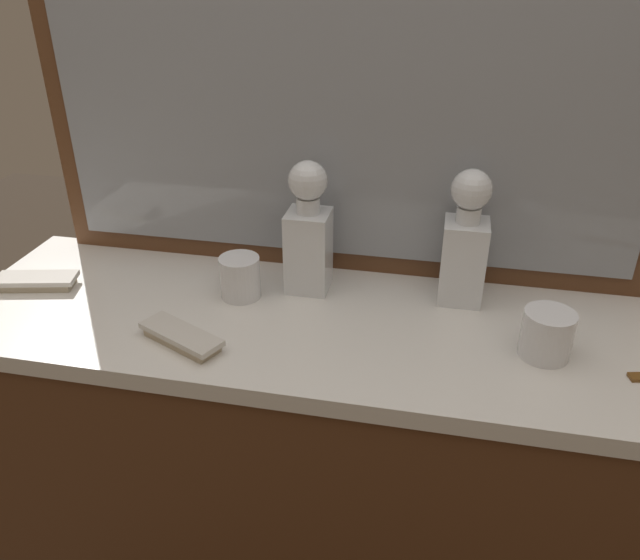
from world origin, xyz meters
The scene contains 8 objects.
dresser centered at (0.00, 0.00, 0.47)m, with size 1.39×0.46×0.93m.
dresser_mirror centered at (0.00, 0.21, 1.27)m, with size 1.23×0.03×0.68m.
crystal_decanter_left centered at (-0.05, 0.11, 1.04)m, with size 0.08×0.08×0.26m.
crystal_decanter_far_left centered at (0.25, 0.13, 1.04)m, with size 0.08×0.08×0.26m.
crystal_tumbler_far_left centered at (0.39, -0.04, 0.97)m, with size 0.08×0.08×0.08m.
crystal_tumbler_right centered at (-0.17, 0.05, 0.97)m, with size 0.08×0.08×0.08m.
silver_brush_center centered at (-0.58, 0.00, 0.94)m, with size 0.17×0.09×0.02m.
silver_brush_left centered at (-0.22, -0.13, 0.94)m, with size 0.17×0.12×0.02m.
Camera 1 is at (0.20, -0.96, 1.54)m, focal length 34.99 mm.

